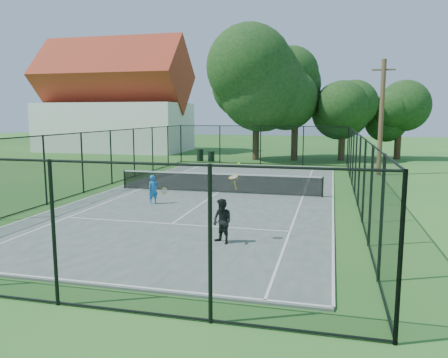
% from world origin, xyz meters
% --- Properties ---
extents(ground, '(120.00, 120.00, 0.00)m').
position_xyz_m(ground, '(0.00, 0.00, 0.00)').
color(ground, '#246422').
extents(tennis_court, '(11.00, 24.00, 0.06)m').
position_xyz_m(tennis_court, '(0.00, 0.00, 0.03)').
color(tennis_court, '#4C5A55').
rests_on(tennis_court, ground).
extents(tennis_net, '(10.08, 0.08, 0.95)m').
position_xyz_m(tennis_net, '(0.00, 0.00, 0.58)').
color(tennis_net, black).
rests_on(tennis_net, tennis_court).
extents(fence, '(13.10, 26.10, 3.00)m').
position_xyz_m(fence, '(0.00, 0.00, 1.50)').
color(fence, black).
rests_on(fence, ground).
extents(tree_near_left, '(7.12, 7.12, 9.29)m').
position_xyz_m(tree_near_left, '(-0.93, 16.28, 5.71)').
color(tree_near_left, '#332114').
rests_on(tree_near_left, ground).
extents(tree_near_mid, '(6.89, 6.89, 9.00)m').
position_xyz_m(tree_near_mid, '(2.29, 16.70, 5.55)').
color(tree_near_mid, '#332114').
rests_on(tree_near_mid, ground).
extents(tree_near_right, '(5.23, 5.23, 7.22)m').
position_xyz_m(tree_near_right, '(6.15, 17.54, 4.58)').
color(tree_near_right, '#332114').
rests_on(tree_near_right, ground).
extents(tree_far_right, '(4.63, 4.63, 6.12)m').
position_xyz_m(tree_far_right, '(10.87, 19.80, 3.79)').
color(tree_far_right, '#332114').
rests_on(tree_far_right, ground).
extents(building, '(15.30, 8.15, 11.87)m').
position_xyz_m(building, '(-17.00, 22.00, 4.93)').
color(building, silver).
rests_on(building, ground).
extents(trash_bin_left, '(0.58, 0.58, 0.99)m').
position_xyz_m(trash_bin_left, '(-5.26, 14.22, 0.50)').
color(trash_bin_left, black).
rests_on(trash_bin_left, ground).
extents(trash_bin_right, '(0.58, 0.58, 0.86)m').
position_xyz_m(trash_bin_right, '(-4.27, 14.09, 0.43)').
color(trash_bin_right, black).
rests_on(trash_bin_right, ground).
extents(utility_pole, '(1.40, 0.30, 7.26)m').
position_xyz_m(utility_pole, '(8.32, 9.00, 3.69)').
color(utility_pole, '#4C3823').
rests_on(utility_pole, ground).
extents(player_blue, '(0.85, 0.53, 1.24)m').
position_xyz_m(player_blue, '(-2.00, -3.28, 0.68)').
color(player_blue, blue).
rests_on(player_blue, tennis_court).
extents(player_black, '(0.82, 1.01, 2.37)m').
position_xyz_m(player_black, '(2.27, -8.19, 0.74)').
color(player_black, black).
rests_on(player_black, tennis_court).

